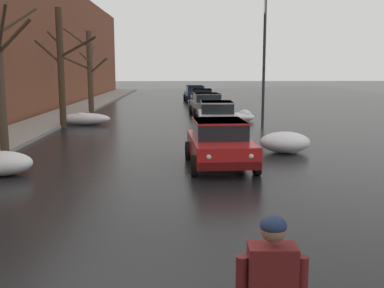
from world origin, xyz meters
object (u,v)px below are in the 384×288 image
(sedan_silver_parked_kerbside_close, at_px, (217,116))
(sedan_black_parked_far_down_block, at_px, (202,98))
(street_lamp_post, at_px, (264,54))
(sedan_grey_parked_kerbside_mid, at_px, (207,104))
(bare_tree_mid_block, at_px, (61,65))
(bare_tree_far_down_block, at_px, (89,70))
(sedan_darkblue_queued_behind_truck, at_px, (195,93))
(sedan_red_approaching_near_lane, at_px, (220,142))

(sedan_silver_parked_kerbside_close, xyz_separation_m, sedan_black_parked_far_down_block, (-0.13, 13.08, -0.00))
(street_lamp_post, bearing_deg, sedan_grey_parked_kerbside_mid, 116.06)
(bare_tree_mid_block, height_order, street_lamp_post, street_lamp_post)
(bare_tree_mid_block, height_order, sedan_silver_parked_kerbside_close, bare_tree_mid_block)
(sedan_silver_parked_kerbside_close, height_order, sedan_grey_parked_kerbside_mid, same)
(bare_tree_far_down_block, distance_m, sedan_silver_parked_kerbside_close, 12.11)
(sedan_darkblue_queued_behind_truck, bearing_deg, sedan_silver_parked_kerbside_close, -88.71)
(sedan_red_approaching_near_lane, bearing_deg, bare_tree_mid_block, 126.95)
(bare_tree_far_down_block, distance_m, sedan_red_approaching_near_lane, 18.51)
(sedan_red_approaching_near_lane, xyz_separation_m, sedan_darkblue_queued_behind_truck, (0.08, 27.27, 0.00))
(sedan_black_parked_far_down_block, bearing_deg, street_lamp_post, -76.68)
(sedan_silver_parked_kerbside_close, relative_size, street_lamp_post, 0.59)
(sedan_darkblue_queued_behind_truck, relative_size, street_lamp_post, 0.62)
(sedan_black_parked_far_down_block, height_order, street_lamp_post, street_lamp_post)
(bare_tree_mid_block, bearing_deg, sedan_red_approaching_near_lane, -53.05)
(sedan_black_parked_far_down_block, bearing_deg, sedan_silver_parked_kerbside_close, -89.44)
(bare_tree_mid_block, height_order, sedan_darkblue_queued_behind_truck, bare_tree_mid_block)
(bare_tree_mid_block, height_order, bare_tree_far_down_block, bare_tree_mid_block)
(bare_tree_mid_block, distance_m, sedan_grey_parked_kerbside_mid, 9.68)
(sedan_red_approaching_near_lane, relative_size, street_lamp_post, 0.59)
(sedan_silver_parked_kerbside_close, height_order, sedan_black_parked_far_down_block, same)
(bare_tree_far_down_block, height_order, sedan_black_parked_far_down_block, bare_tree_far_down_block)
(sedan_silver_parked_kerbside_close, distance_m, sedan_grey_parked_kerbside_mid, 7.18)
(sedan_silver_parked_kerbside_close, relative_size, sedan_darkblue_queued_behind_truck, 0.95)
(bare_tree_mid_block, xyz_separation_m, sedan_silver_parked_kerbside_close, (7.68, -1.68, -2.37))
(street_lamp_post, bearing_deg, sedan_red_approaching_near_lane, -107.36)
(sedan_red_approaching_near_lane, height_order, sedan_darkblue_queued_behind_truck, same)
(sedan_darkblue_queued_behind_truck, height_order, street_lamp_post, street_lamp_post)
(street_lamp_post, bearing_deg, sedan_darkblue_queued_behind_truck, 99.57)
(sedan_red_approaching_near_lane, height_order, sedan_grey_parked_kerbside_mid, same)
(bare_tree_mid_block, xyz_separation_m, sedan_black_parked_far_down_block, (7.55, 11.40, -2.37))
(sedan_red_approaching_near_lane, relative_size, sedan_silver_parked_kerbside_close, 1.00)
(sedan_red_approaching_near_lane, distance_m, sedan_darkblue_queued_behind_truck, 27.27)
(sedan_black_parked_far_down_block, xyz_separation_m, street_lamp_post, (2.65, -11.19, 2.95))
(sedan_black_parked_far_down_block, bearing_deg, sedan_red_approaching_near_lane, -91.07)
(sedan_darkblue_queued_behind_truck, bearing_deg, sedan_red_approaching_near_lane, -90.17)
(sedan_red_approaching_near_lane, distance_m, sedan_black_parked_far_down_block, 20.92)
(bare_tree_mid_block, xyz_separation_m, sedan_grey_parked_kerbside_mid, (7.61, 5.49, -2.37))
(bare_tree_far_down_block, relative_size, sedan_silver_parked_kerbside_close, 1.42)
(sedan_grey_parked_kerbside_mid, bearing_deg, sedan_darkblue_queued_behind_truck, 91.74)
(bare_tree_far_down_block, height_order, sedan_silver_parked_kerbside_close, bare_tree_far_down_block)
(sedan_grey_parked_kerbside_mid, distance_m, street_lamp_post, 6.59)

